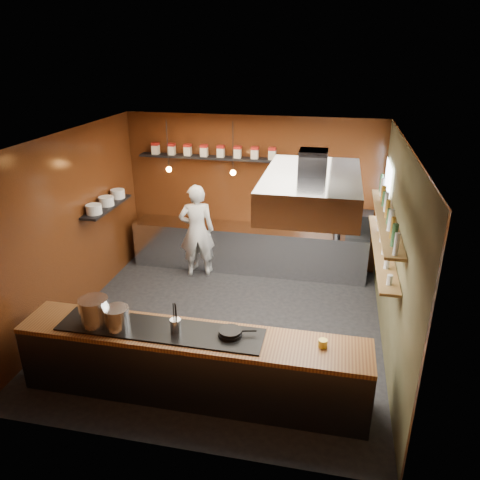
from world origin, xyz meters
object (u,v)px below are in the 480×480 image
(stockpot_small, at_px, (117,318))
(chef, at_px, (197,231))
(extractor_hood, at_px, (311,188))
(espresso_machine, at_px, (360,224))
(stockpot_large, at_px, (94,312))

(stockpot_small, xyz_separation_m, chef, (-0.01, 3.43, -0.17))
(extractor_hood, height_order, chef, extractor_hood)
(extractor_hood, bearing_deg, chef, 136.15)
(stockpot_small, relative_size, espresso_machine, 0.69)
(espresso_machine, distance_m, chef, 3.07)
(stockpot_large, height_order, espresso_machine, espresso_machine)
(chef, bearing_deg, stockpot_small, 72.12)
(extractor_hood, bearing_deg, stockpot_large, -153.40)
(stockpot_large, relative_size, espresso_machine, 0.83)
(stockpot_small, distance_m, espresso_machine, 4.92)
(stockpot_large, distance_m, chef, 3.42)
(stockpot_small, bearing_deg, extractor_hood, 30.37)
(stockpot_small, distance_m, chef, 3.44)
(stockpot_small, height_order, espresso_machine, espresso_machine)
(espresso_machine, bearing_deg, stockpot_small, -121.66)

